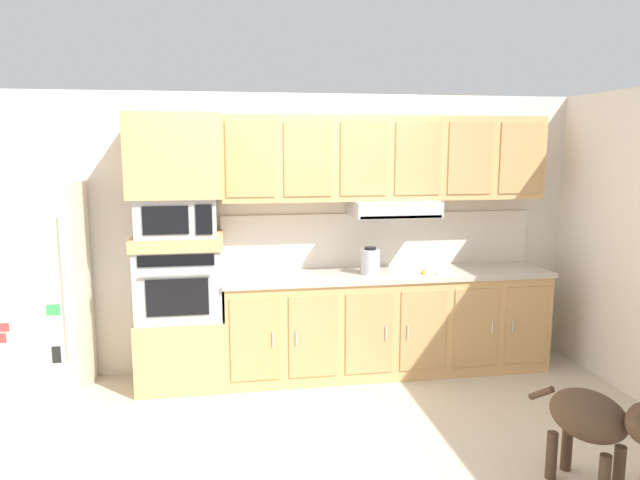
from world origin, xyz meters
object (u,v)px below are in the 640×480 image
Objects in this scene: microwave at (177,216)px; refrigerator at (34,292)px; electric_kettle at (370,261)px; dog at (602,421)px; screwdriver at (425,272)px; built_in_oven at (180,282)px.

refrigerator is at bearing -176.61° from microwave.
refrigerator is 7.33× the size of electric_kettle.
refrigerator is 4.21m from dog.
dog is at bearing -39.59° from microwave.
refrigerator reaches higher than screwdriver.
built_in_oven is at bearing -156.33° from dog.
microwave is 0.74× the size of dog.
dog is at bearing -66.70° from electric_kettle.
electric_kettle is at bearing 171.72° from screwdriver.
screwdriver is at bearing -3.16° from microwave.
microwave is (1.14, 0.07, 0.58)m from refrigerator.
built_in_oven is 2.13m from screwdriver.
microwave is 2.68× the size of electric_kettle.
microwave is at bearing -0.77° from built_in_oven.
microwave is 4.15× the size of screwdriver.
electric_kettle is at bearing 0.42° from refrigerator.
microwave reaches higher than built_in_oven.
dog is (2.53, -2.09, -1.01)m from microwave.
refrigerator is 11.33× the size of screwdriver.
refrigerator reaches higher than built_in_oven.
refrigerator is 2.73× the size of microwave.
refrigerator is at bearing 179.13° from screwdriver.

